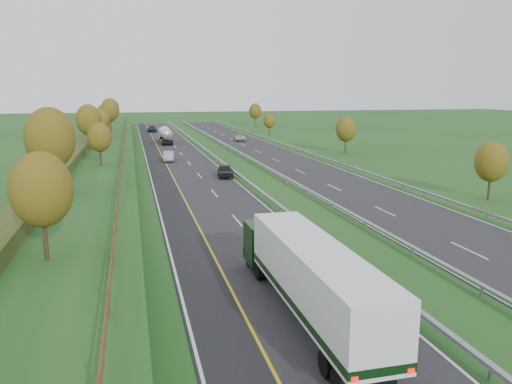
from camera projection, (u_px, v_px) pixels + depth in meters
ground at (237, 165)px, 74.92m from camera, size 400.00×400.00×0.00m
near_carriageway at (180, 163)px, 77.76m from camera, size 10.50×200.00×0.04m
far_carriageway at (281, 159)px, 81.70m from camera, size 10.50×200.00×0.04m
hard_shoulder at (156, 163)px, 76.86m from camera, size 3.00×200.00×0.04m
lane_markings at (221, 161)px, 79.17m from camera, size 26.75×200.00×0.01m
embankment_left at (93, 159)px, 74.46m from camera, size 12.00×200.00×2.00m
hedge_left at (78, 149)px, 73.68m from camera, size 2.20×180.00×1.10m
fence_left at (123, 147)px, 74.80m from camera, size 0.12×189.06×1.20m
median_barrier_near at (216, 158)px, 79.00m from camera, size 0.32×200.00×0.71m
median_barrier_far at (248, 157)px, 80.22m from camera, size 0.32×200.00×0.71m
outer_barrier_far at (315, 154)px, 82.96m from camera, size 0.32×200.00×0.71m
trees_left at (91, 124)px, 70.28m from camera, size 6.64×164.30×7.66m
trees_far at (300, 122)px, 111.80m from camera, size 8.45×118.60×7.12m
box_lorry at (307, 274)px, 23.94m from camera, size 2.58×16.28×4.06m
road_tanker at (165, 134)px, 106.59m from camera, size 2.40×11.22×3.46m
car_dark_near at (225, 171)px, 64.55m from camera, size 2.50×4.96×1.62m
car_silver_mid at (169, 156)px, 79.25m from camera, size 2.01×4.75×1.53m
car_small_far at (152, 129)px, 135.81m from camera, size 2.30×5.46×1.57m
car_oncoming at (240, 138)px, 111.64m from camera, size 2.81×5.15×1.37m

